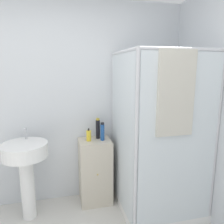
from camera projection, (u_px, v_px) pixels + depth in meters
wall_back at (51, 105)px, 2.68m from camera, size 6.40×0.06×2.50m
shower_enclosure at (155, 171)px, 2.55m from camera, size 0.91×0.94×1.88m
vanity_cabinet at (95, 171)px, 2.77m from camera, size 0.39×0.37×0.82m
sink at (26, 162)px, 2.40m from camera, size 0.50×0.50×1.02m
soap_dispenser at (89, 136)px, 2.65m from camera, size 0.06×0.06×0.16m
shampoo_bottle_tall_black at (98, 129)px, 2.74m from camera, size 0.05×0.05×0.26m
shampoo_bottle_blue at (102, 132)px, 2.66m from camera, size 0.05×0.05×0.22m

